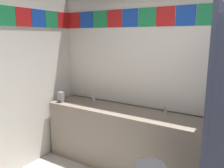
% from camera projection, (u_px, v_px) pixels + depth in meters
% --- Properties ---
extents(wall_back, '(4.35, 0.09, 2.68)m').
position_uv_depth(wall_back, '(203.00, 79.00, 2.92)').
color(wall_back, silver).
rests_on(wall_back, ground_plane).
extents(vanity_counter, '(2.32, 0.56, 0.86)m').
position_uv_depth(vanity_counter, '(123.00, 138.00, 3.34)').
color(vanity_counter, gray).
rests_on(vanity_counter, ground_plane).
extents(faucet_left, '(0.04, 0.10, 0.14)m').
position_uv_depth(faucet_left, '(93.00, 99.00, 3.61)').
color(faucet_left, silver).
rests_on(faucet_left, vanity_counter).
extents(faucet_right, '(0.04, 0.10, 0.14)m').
position_uv_depth(faucet_right, '(166.00, 111.00, 3.01)').
color(faucet_right, silver).
rests_on(faucet_right, vanity_counter).
extents(soap_dispenser, '(0.09, 0.09, 0.16)m').
position_uv_depth(soap_dispenser, '(61.00, 97.00, 3.62)').
color(soap_dispenser, gray).
rests_on(soap_dispenser, vanity_counter).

